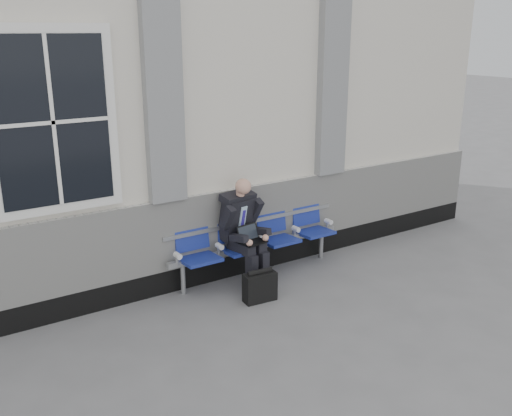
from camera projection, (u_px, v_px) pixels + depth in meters
ground at (80, 391)px, 5.21m from camera, size 70.00×70.00×0.00m
bench at (256, 235)px, 7.55m from camera, size 2.60×0.47×0.91m
businessman at (243, 227)px, 7.24m from camera, size 0.59×0.79×1.40m
briefcase at (260, 286)px, 6.89m from camera, size 0.42×0.21×0.41m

